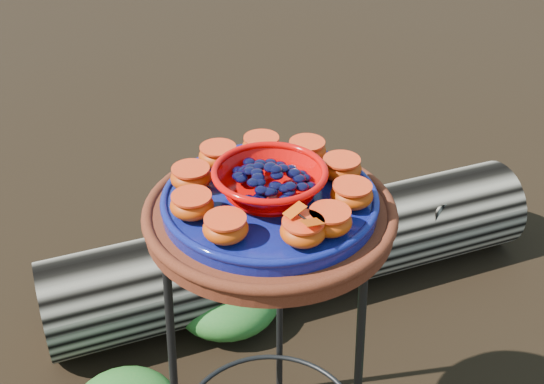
# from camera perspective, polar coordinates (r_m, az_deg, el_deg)

# --- Properties ---
(plant_stand) EXTENTS (0.44, 0.44, 0.70)m
(plant_stand) POSITION_cam_1_polar(r_m,az_deg,el_deg) (1.46, -0.15, -13.90)
(plant_stand) COLOR black
(plant_stand) RESTS_ON ground
(terracotta_saucer) EXTENTS (0.44, 0.44, 0.04)m
(terracotta_saucer) POSITION_cam_1_polar(r_m,az_deg,el_deg) (1.22, -0.18, -2.03)
(terracotta_saucer) COLOR #4C1C0A
(terracotta_saucer) RESTS_ON plant_stand
(cobalt_plate) EXTENTS (0.38, 0.38, 0.03)m
(cobalt_plate) POSITION_cam_1_polar(r_m,az_deg,el_deg) (1.20, -0.18, -0.84)
(cobalt_plate) COLOR #060944
(cobalt_plate) RESTS_ON terracotta_saucer
(red_bowl) EXTENTS (0.19, 0.19, 0.05)m
(red_bowl) POSITION_cam_1_polar(r_m,az_deg,el_deg) (1.18, -0.19, 0.74)
(red_bowl) COLOR #D50603
(red_bowl) RESTS_ON cobalt_plate
(glass_gems) EXTENTS (0.15, 0.15, 0.03)m
(glass_gems) POSITION_cam_1_polar(r_m,az_deg,el_deg) (1.16, -0.19, 2.37)
(glass_gems) COLOR black
(glass_gems) RESTS_ON red_bowl
(orange_half_0) EXTENTS (0.07, 0.07, 0.04)m
(orange_half_0) POSITION_cam_1_polar(r_m,az_deg,el_deg) (1.08, 2.61, -3.31)
(orange_half_0) COLOR #B63700
(orange_half_0) RESTS_ON cobalt_plate
(orange_half_1) EXTENTS (0.07, 0.07, 0.04)m
(orange_half_1) POSITION_cam_1_polar(r_m,az_deg,el_deg) (1.10, 4.83, -2.45)
(orange_half_1) COLOR #B63700
(orange_half_1) RESTS_ON cobalt_plate
(orange_half_2) EXTENTS (0.07, 0.07, 0.04)m
(orange_half_2) POSITION_cam_1_polar(r_m,az_deg,el_deg) (1.17, 6.68, -0.26)
(orange_half_2) COLOR #B63700
(orange_half_2) RESTS_ON cobalt_plate
(orange_half_3) EXTENTS (0.07, 0.07, 0.04)m
(orange_half_3) POSITION_cam_1_polar(r_m,az_deg,el_deg) (1.24, 5.82, 1.96)
(orange_half_3) COLOR #B63700
(orange_half_3) RESTS_ON cobalt_plate
(orange_half_4) EXTENTS (0.07, 0.07, 0.04)m
(orange_half_4) POSITION_cam_1_polar(r_m,az_deg,el_deg) (1.29, 2.94, 3.46)
(orange_half_4) COLOR #B63700
(orange_half_4) RESTS_ON cobalt_plate
(orange_half_5) EXTENTS (0.07, 0.07, 0.04)m
(orange_half_5) POSITION_cam_1_polar(r_m,az_deg,el_deg) (1.31, -0.89, 3.84)
(orange_half_5) COLOR #B63700
(orange_half_5) RESTS_ON cobalt_plate
(orange_half_6) EXTENTS (0.07, 0.07, 0.04)m
(orange_half_6) POSITION_cam_1_polar(r_m,az_deg,el_deg) (1.28, -4.51, 3.02)
(orange_half_6) COLOR #B63700
(orange_half_6) RESTS_ON cobalt_plate
(orange_half_7) EXTENTS (0.07, 0.07, 0.04)m
(orange_half_7) POSITION_cam_1_polar(r_m,az_deg,el_deg) (1.22, -6.78, 1.20)
(orange_half_7) COLOR #B63700
(orange_half_7) RESTS_ON cobalt_plate
(orange_half_8) EXTENTS (0.07, 0.07, 0.04)m
(orange_half_8) POSITION_cam_1_polar(r_m,az_deg,el_deg) (1.14, -6.71, -1.12)
(orange_half_8) COLOR #B63700
(orange_half_8) RESTS_ON cobalt_plate
(orange_half_9) EXTENTS (0.07, 0.07, 0.04)m
(orange_half_9) POSITION_cam_1_polar(r_m,az_deg,el_deg) (1.08, -3.91, -3.05)
(orange_half_9) COLOR #B63700
(orange_half_9) RESTS_ON cobalt_plate
(butterfly) EXTENTS (0.09, 0.09, 0.01)m
(butterfly) POSITION_cam_1_polar(r_m,az_deg,el_deg) (1.06, 2.65, -2.14)
(butterfly) COLOR #D43F05
(butterfly) RESTS_ON orange_half_0
(driftwood_log) EXTENTS (1.50, 1.03, 0.28)m
(driftwood_log) POSITION_cam_1_polar(r_m,az_deg,el_deg) (2.08, 2.01, -4.96)
(driftwood_log) COLOR black
(driftwood_log) RESTS_ON ground
(foliage_back) EXTENTS (0.31, 0.31, 0.15)m
(foliage_back) POSITION_cam_1_polar(r_m,az_deg,el_deg) (2.01, -3.80, -8.83)
(foliage_back) COLOR #206521
(foliage_back) RESTS_ON ground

